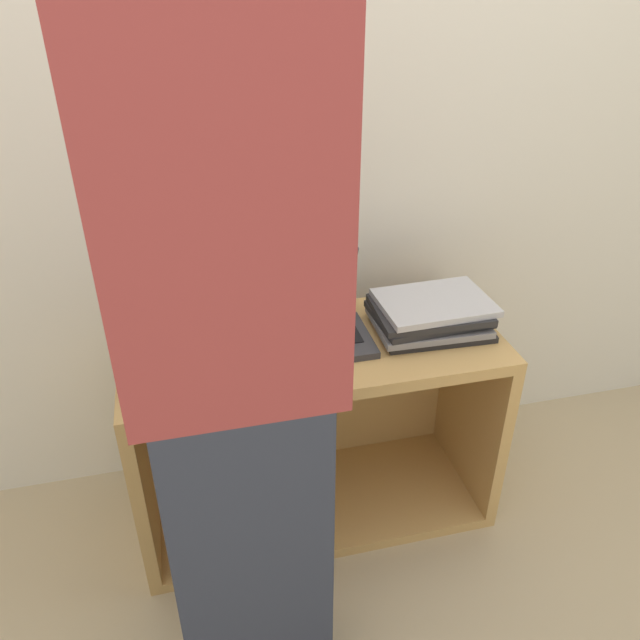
% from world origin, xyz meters
% --- Properties ---
extents(ground_plane, '(12.00, 12.00, 0.00)m').
position_xyz_m(ground_plane, '(0.00, 0.00, 0.00)').
color(ground_plane, tan).
extents(wall_back, '(8.00, 0.05, 2.40)m').
position_xyz_m(wall_back, '(0.00, 0.57, 1.20)').
color(wall_back, silver).
rests_on(wall_back, ground_plane).
extents(cart, '(1.08, 0.46, 0.64)m').
position_xyz_m(cart, '(0.00, 0.29, 0.32)').
color(cart, tan).
rests_on(cart, ground_plane).
extents(laptop_open, '(0.32, 0.33, 0.23)m').
position_xyz_m(laptop_open, '(0.00, 0.28, 0.69)').
color(laptop_open, '#333338').
rests_on(laptop_open, cart).
extents(laptop_stack_left, '(0.34, 0.25, 0.11)m').
position_xyz_m(laptop_stack_left, '(-0.35, 0.23, 0.69)').
color(laptop_stack_left, gray).
rests_on(laptop_stack_left, cart).
extents(laptop_stack_right, '(0.34, 0.25, 0.10)m').
position_xyz_m(laptop_stack_right, '(0.35, 0.23, 0.68)').
color(laptop_stack_right, '#232326').
rests_on(laptop_stack_right, cart).
extents(person, '(0.40, 0.54, 1.79)m').
position_xyz_m(person, '(-0.26, -0.25, 0.91)').
color(person, '#2D3342').
rests_on(person, ground_plane).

